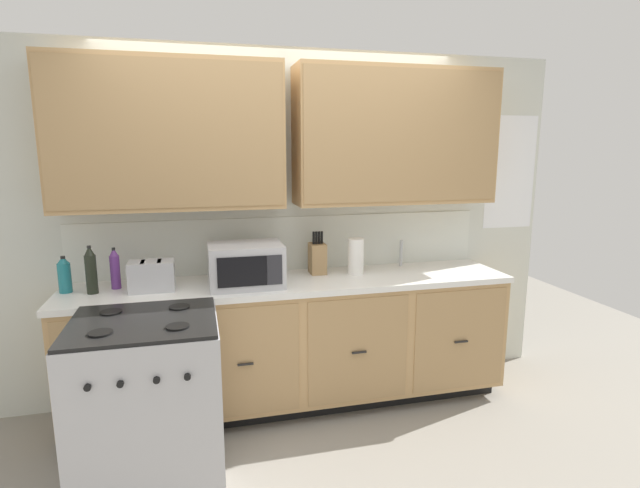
# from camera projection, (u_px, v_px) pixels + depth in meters

# --- Properties ---
(ground_plane) EXTENTS (8.00, 8.00, 0.00)m
(ground_plane) POSITION_uv_depth(u_px,v_px,m) (304.00, 425.00, 3.30)
(ground_plane) COLOR gray
(wall_unit) EXTENTS (4.21, 0.40, 2.52)m
(wall_unit) POSITION_uv_depth(u_px,v_px,m) (288.00, 170.00, 3.46)
(wall_unit) COLOR silver
(wall_unit) RESTS_ON ground_plane
(counter_run) EXTENTS (3.04, 0.64, 0.93)m
(counter_run) POSITION_uv_depth(u_px,v_px,m) (295.00, 342.00, 3.50)
(counter_run) COLOR black
(counter_run) RESTS_ON ground_plane
(stove_range) EXTENTS (0.76, 0.68, 0.95)m
(stove_range) POSITION_uv_depth(u_px,v_px,m) (149.00, 402.00, 2.68)
(stove_range) COLOR #B7B7BC
(stove_range) RESTS_ON ground_plane
(microwave) EXTENTS (0.48, 0.37, 0.28)m
(microwave) POSITION_uv_depth(u_px,v_px,m) (246.00, 265.00, 3.25)
(microwave) COLOR #B7B7BC
(microwave) RESTS_ON counter_run
(toaster) EXTENTS (0.28, 0.18, 0.19)m
(toaster) POSITION_uv_depth(u_px,v_px,m) (152.00, 276.00, 3.15)
(toaster) COLOR #B7B7BC
(toaster) RESTS_ON counter_run
(knife_block) EXTENTS (0.11, 0.14, 0.31)m
(knife_block) POSITION_uv_depth(u_px,v_px,m) (317.00, 258.00, 3.57)
(knife_block) COLOR #9C794E
(knife_block) RESTS_ON counter_run
(sink_faucet) EXTENTS (0.02, 0.02, 0.20)m
(sink_faucet) POSITION_uv_depth(u_px,v_px,m) (401.00, 253.00, 3.80)
(sink_faucet) COLOR #B2B5BA
(sink_faucet) RESTS_ON counter_run
(paper_towel_roll) EXTENTS (0.12, 0.12, 0.26)m
(paper_towel_roll) POSITION_uv_depth(u_px,v_px,m) (356.00, 256.00, 3.55)
(paper_towel_roll) COLOR white
(paper_towel_roll) RESTS_ON counter_run
(bottle_dark) EXTENTS (0.07, 0.07, 0.30)m
(bottle_dark) POSITION_uv_depth(u_px,v_px,m) (91.00, 270.00, 3.07)
(bottle_dark) COLOR black
(bottle_dark) RESTS_ON counter_run
(bottle_teal) EXTENTS (0.08, 0.08, 0.23)m
(bottle_teal) POSITION_uv_depth(u_px,v_px,m) (64.00, 275.00, 3.09)
(bottle_teal) COLOR #1E707A
(bottle_teal) RESTS_ON counter_run
(bottle_violet) EXTENTS (0.06, 0.06, 0.27)m
(bottle_violet) POSITION_uv_depth(u_px,v_px,m) (115.00, 269.00, 3.18)
(bottle_violet) COLOR #663384
(bottle_violet) RESTS_ON counter_run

